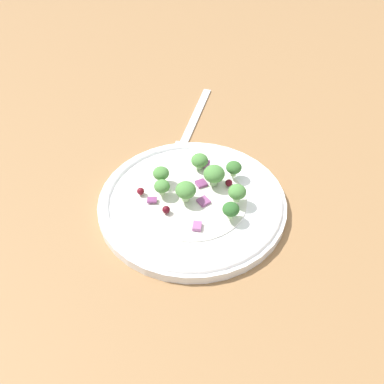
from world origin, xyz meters
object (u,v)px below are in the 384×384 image
object	(u,v)px
plate	(192,202)
broccoli_floret_2	(161,174)
broccoli_floret_1	(200,161)
fork	(192,125)
broccoli_floret_0	(234,168)

from	to	relation	value
plate	broccoli_floret_2	distance (cm)	5.44
broccoli_floret_1	plate	bearing A→B (deg)	-39.61
broccoli_floret_1	broccoli_floret_2	xyz separation A→B (cm)	(0.19, -5.87, 0.46)
plate	broccoli_floret_1	bearing A→B (deg)	140.39
broccoli_floret_2	fork	world-z (taller)	broccoli_floret_2
fork	broccoli_floret_1	bearing A→B (deg)	-24.54
plate	broccoli_floret_2	bearing A→B (deg)	-155.98
broccoli_floret_1	fork	distance (cm)	11.89
broccoli_floret_2	broccoli_floret_0	bearing A→B (deg)	68.14
broccoli_floret_1	broccoli_floret_2	size ratio (longest dim) A/B	1.09
broccoli_floret_0	plate	bearing A→B (deg)	-82.07
plate	fork	world-z (taller)	plate
plate	broccoli_floret_0	size ratio (longest dim) A/B	11.44
plate	fork	bearing A→B (deg)	150.31
plate	broccoli_floret_1	world-z (taller)	broccoli_floret_1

